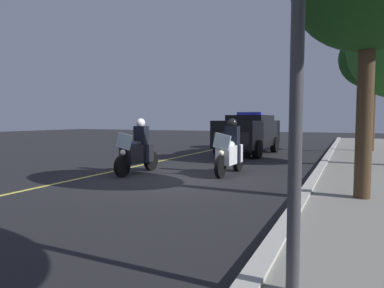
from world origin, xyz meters
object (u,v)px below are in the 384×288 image
object	(u,v)px
police_motorcycle_lead_right	(230,152)
police_motorcycle_lead_left	(138,151)
tree_behind_suv	(375,58)
police_suv	(249,132)

from	to	relation	value
police_motorcycle_lead_right	police_motorcycle_lead_left	bearing A→B (deg)	-68.83
police_motorcycle_lead_right	tree_behind_suv	bearing A→B (deg)	155.63
tree_behind_suv	police_motorcycle_lead_left	bearing A→B (deg)	-33.46
police_motorcycle_lead_left	tree_behind_suv	xyz separation A→B (m)	(-10.61, 7.01, 4.07)
police_motorcycle_lead_right	tree_behind_suv	world-z (taller)	tree_behind_suv
police_suv	tree_behind_suv	world-z (taller)	tree_behind_suv
police_motorcycle_lead_right	police_suv	xyz separation A→B (m)	(-6.28, -1.14, 0.37)
police_motorcycle_lead_left	police_motorcycle_lead_right	size ratio (longest dim) A/B	1.00
police_motorcycle_lead_left	tree_behind_suv	world-z (taller)	tree_behind_suv
police_motorcycle_lead_left	police_suv	bearing A→B (deg)	168.17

